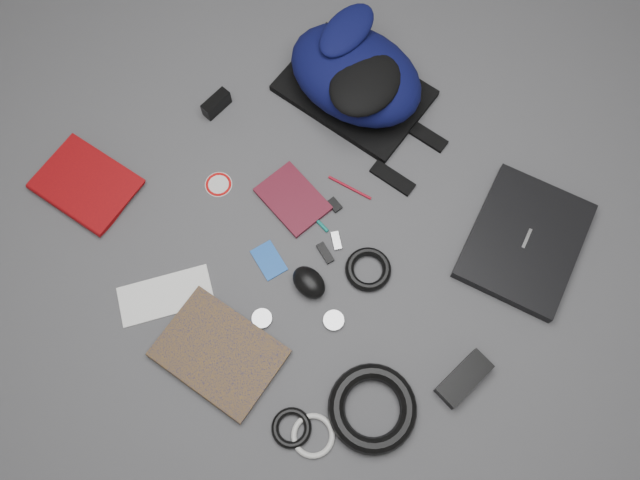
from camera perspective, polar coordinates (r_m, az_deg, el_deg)
ground at (r=1.61m, az=0.00°, el=-0.24°), size 4.00×4.00×0.00m
backpack at (r=1.73m, az=3.28°, el=14.87°), size 0.41×0.50×0.18m
laptop at (r=1.67m, az=18.22°, el=-0.05°), size 0.42×0.39×0.03m
textbook_red at (r=1.76m, az=-22.48°, el=2.37°), size 0.27×0.30×0.03m
comic_book at (r=1.54m, az=-11.58°, el=-13.23°), size 0.29×0.34×0.02m
envelope at (r=1.61m, az=-13.94°, el=-4.95°), size 0.25×0.18×0.00m
dvd_case at (r=1.65m, az=-2.50°, el=3.76°), size 0.14×0.19×0.01m
compact_camera at (r=1.78m, az=-9.46°, el=12.18°), size 0.09×0.05×0.05m
sticker_disc at (r=1.69m, az=-9.26°, el=5.03°), size 0.08×0.08×0.00m
pen_teal at (r=1.63m, az=-1.19°, el=2.75°), size 0.03×0.16×0.01m
pen_red at (r=1.66m, az=2.74°, el=4.81°), size 0.06×0.12×0.01m
id_badge at (r=1.59m, az=-4.70°, el=-1.87°), size 0.07×0.10×0.00m
usb_black at (r=1.59m, az=0.48°, el=-1.19°), size 0.03×0.06×0.01m
usb_silver at (r=1.60m, az=1.50°, el=-0.07°), size 0.04×0.05×0.01m
key_fob at (r=1.64m, az=1.33°, el=3.22°), size 0.03×0.04×0.01m
mouse at (r=1.55m, az=-1.02°, el=-3.89°), size 0.08×0.10×0.05m
headphone_left at (r=1.55m, az=-5.32°, el=-7.17°), size 0.06×0.06×0.01m
headphone_right at (r=1.55m, az=1.26°, el=-7.37°), size 0.06×0.06×0.01m
cable_coil at (r=1.58m, az=4.43°, el=-2.69°), size 0.12×0.12×0.02m
power_brick at (r=1.55m, az=13.03°, el=-12.24°), size 0.15×0.08×0.03m
power_cord_coil at (r=1.51m, az=4.81°, el=-15.08°), size 0.23×0.23×0.04m
earbud_coil at (r=1.51m, az=-2.62°, el=-16.79°), size 0.11×0.11×0.02m
white_cable_coil at (r=1.51m, az=-0.64°, el=-17.45°), size 0.11×0.11×0.01m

